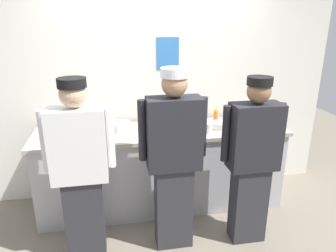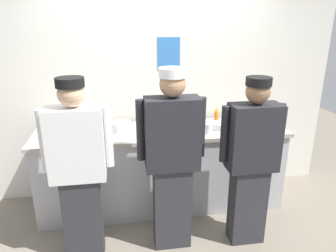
% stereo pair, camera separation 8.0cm
% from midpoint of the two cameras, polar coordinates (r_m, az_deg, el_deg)
% --- Properties ---
extents(ground_plane, '(9.00, 9.00, 0.00)m').
position_cam_midpoint_polar(ground_plane, '(3.55, 0.47, -17.15)').
color(ground_plane, slate).
extents(wall_back, '(4.31, 0.11, 2.73)m').
position_cam_midpoint_polar(wall_back, '(3.76, -1.53, 7.81)').
color(wall_back, silver).
rests_on(wall_back, ground).
extents(prep_counter, '(2.75, 0.68, 0.94)m').
position_cam_midpoint_polar(prep_counter, '(3.61, -0.44, -7.76)').
color(prep_counter, '#B2B2B7').
rests_on(prep_counter, ground).
extents(chef_near_left, '(0.60, 0.24, 1.66)m').
position_cam_midpoint_polar(chef_near_left, '(2.78, -15.21, -7.36)').
color(chef_near_left, '#2D2D33').
rests_on(chef_near_left, ground).
extents(chef_center, '(0.62, 0.24, 1.72)m').
position_cam_midpoint_polar(chef_center, '(2.81, 1.53, -5.72)').
color(chef_center, '#2D2D33').
rests_on(chef_center, ground).
extents(chef_far_right, '(0.59, 0.24, 1.63)m').
position_cam_midpoint_polar(chef_far_right, '(3.00, 15.72, -5.88)').
color(chef_far_right, '#2D2D33').
rests_on(chef_far_right, ground).
extents(plate_stack_front, '(0.20, 0.20, 0.07)m').
position_cam_midpoint_polar(plate_stack_front, '(3.51, 10.24, 0.05)').
color(plate_stack_front, white).
rests_on(plate_stack_front, prep_counter).
extents(plate_stack_rear, '(0.23, 0.23, 0.10)m').
position_cam_midpoint_polar(plate_stack_rear, '(3.43, -7.99, -0.06)').
color(plate_stack_rear, white).
rests_on(plate_stack_rear, prep_counter).
extents(mixing_bowl_steel, '(0.31, 0.31, 0.13)m').
position_cam_midpoint_polar(mixing_bowl_steel, '(3.44, 1.55, 0.45)').
color(mixing_bowl_steel, '#B7BABF').
rests_on(mixing_bowl_steel, prep_counter).
extents(sheet_tray, '(0.43, 0.31, 0.02)m').
position_cam_midpoint_polar(sheet_tray, '(3.44, -17.36, -1.38)').
color(sheet_tray, '#B7BABF').
rests_on(sheet_tray, prep_counter).
extents(squeeze_bottle_primary, '(0.06, 0.06, 0.19)m').
position_cam_midpoint_polar(squeeze_bottle_primary, '(3.66, 9.46, 1.75)').
color(squeeze_bottle_primary, orange).
rests_on(squeeze_bottle_primary, prep_counter).
extents(squeeze_bottle_secondary, '(0.06, 0.06, 0.21)m').
position_cam_midpoint_polar(squeeze_bottle_secondary, '(3.20, -1.12, -0.27)').
color(squeeze_bottle_secondary, red).
rests_on(squeeze_bottle_secondary, prep_counter).
extents(squeeze_bottle_spare, '(0.06, 0.06, 0.20)m').
position_cam_midpoint_polar(squeeze_bottle_spare, '(3.72, 16.40, 1.65)').
color(squeeze_bottle_spare, '#56A333').
rests_on(squeeze_bottle_spare, prep_counter).
extents(ramekin_yellow_sauce, '(0.09, 0.09, 0.04)m').
position_cam_midpoint_polar(ramekin_yellow_sauce, '(3.61, 14.70, 0.00)').
color(ramekin_yellow_sauce, white).
rests_on(ramekin_yellow_sauce, prep_counter).
extents(ramekin_green_sauce, '(0.10, 0.10, 0.04)m').
position_cam_midpoint_polar(ramekin_green_sauce, '(3.47, 13.95, -0.70)').
color(ramekin_green_sauce, white).
rests_on(ramekin_green_sauce, prep_counter).
extents(ramekin_orange_sauce, '(0.09, 0.09, 0.04)m').
position_cam_midpoint_polar(ramekin_orange_sauce, '(3.85, 15.16, 1.17)').
color(ramekin_orange_sauce, white).
rests_on(ramekin_orange_sauce, prep_counter).
extents(deli_cup, '(0.09, 0.09, 0.10)m').
position_cam_midpoint_polar(deli_cup, '(3.36, 7.96, -0.44)').
color(deli_cup, white).
rests_on(deli_cup, prep_counter).
extents(chefs_knife, '(0.27, 0.03, 0.02)m').
position_cam_midpoint_polar(chefs_knife, '(3.62, 5.77, 0.31)').
color(chefs_knife, '#B7BABF').
rests_on(chefs_knife, prep_counter).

